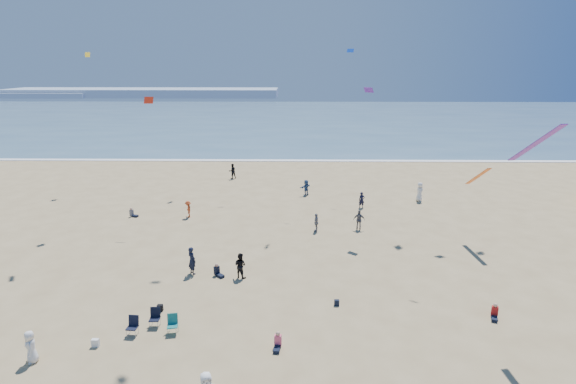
{
  "coord_description": "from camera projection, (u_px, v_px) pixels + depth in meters",
  "views": [
    {
      "loc": [
        2.41,
        -17.25,
        13.34
      ],
      "look_at": [
        2.0,
        8.0,
        6.06
      ],
      "focal_mm": 28.0,
      "sensor_mm": 36.0,
      "label": 1
    }
  ],
  "objects": [
    {
      "name": "white_tote",
      "position": [
        95.0,
        343.0,
        21.88
      ],
      "size": [
        0.35,
        0.2,
        0.4
      ],
      "primitive_type": "cube",
      "color": "white",
      "rests_on": "ground"
    },
    {
      "name": "standing_flyers",
      "position": [
        297.0,
        239.0,
        33.09
      ],
      "size": [
        25.28,
        41.12,
        1.94
      ],
      "color": "black",
      "rests_on": "ground"
    },
    {
      "name": "headland_far",
      "position": [
        144.0,
        93.0,
        184.13
      ],
      "size": [
        110.0,
        20.0,
        3.2
      ],
      "primitive_type": "cube",
      "color": "#7A8EA8",
      "rests_on": "ground"
    },
    {
      "name": "black_backpack",
      "position": [
        160.0,
        308.0,
        25.02
      ],
      "size": [
        0.3,
        0.22,
        0.38
      ],
      "primitive_type": "cube",
      "color": "black",
      "rests_on": "ground"
    },
    {
      "name": "ocean",
      "position": [
        286.0,
        119.0,
        111.57
      ],
      "size": [
        220.0,
        100.0,
        0.06
      ],
      "primitive_type": "cube",
      "color": "#476B84",
      "rests_on": "ground"
    },
    {
      "name": "navy_bag",
      "position": [
        337.0,
        303.0,
        25.62
      ],
      "size": [
        0.28,
        0.18,
        0.34
      ],
      "primitive_type": "cube",
      "color": "black",
      "rests_on": "ground"
    },
    {
      "name": "seated_group",
      "position": [
        252.0,
        297.0,
        25.77
      ],
      "size": [
        26.52,
        29.08,
        0.84
      ],
      "color": "white",
      "rests_on": "ground"
    },
    {
      "name": "ground",
      "position": [
        241.0,
        369.0,
        20.3
      ],
      "size": [
        220.0,
        220.0,
        0.0
      ],
      "primitive_type": "plane",
      "color": "tan",
      "rests_on": "ground"
    },
    {
      "name": "kites_aloft",
      "position": [
        389.0,
        42.0,
        29.23
      ],
      "size": [
        44.53,
        41.85,
        30.97
      ],
      "color": "#4E26A1",
      "rests_on": "ground"
    },
    {
      "name": "headland_near",
      "position": [
        41.0,
        95.0,
        180.11
      ],
      "size": [
        40.0,
        14.0,
        2.0
      ],
      "primitive_type": "cube",
      "color": "#7A8EA8",
      "rests_on": "ground"
    },
    {
      "name": "surf_line",
      "position": [
        278.0,
        161.0,
        63.53
      ],
      "size": [
        220.0,
        1.2,
        0.08
      ],
      "primitive_type": "cube",
      "color": "white",
      "rests_on": "ground"
    },
    {
      "name": "chair_cluster",
      "position": [
        153.0,
        323.0,
        23.0
      ],
      "size": [
        2.67,
        1.44,
        1.0
      ],
      "color": "black",
      "rests_on": "ground"
    }
  ]
}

